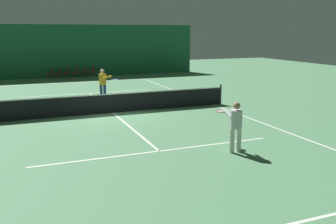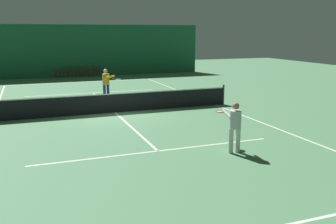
{
  "view_description": "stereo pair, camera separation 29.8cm",
  "coord_description": "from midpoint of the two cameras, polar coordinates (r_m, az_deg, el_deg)",
  "views": [
    {
      "loc": [
        -4.12,
        -17.47,
        3.88
      ],
      "look_at": [
        0.91,
        -4.92,
        0.95
      ],
      "focal_mm": 40.0,
      "sensor_mm": 36.0,
      "label": 1
    },
    {
      "loc": [
        -3.84,
        -17.58,
        3.88
      ],
      "look_at": [
        0.91,
        -4.92,
        0.95
      ],
      "focal_mm": 40.0,
      "sensor_mm": 36.0,
      "label": 2
    }
  ],
  "objects": [
    {
      "name": "ground_plane",
      "position": [
        18.38,
        -8.84,
        -0.12
      ],
      "size": [
        60.0,
        60.0,
        0.0
      ],
      "primitive_type": "plane",
      "color": "#4C7F56"
    },
    {
      "name": "backdrop_curtain",
      "position": [
        33.62,
        -15.21,
        8.96
      ],
      "size": [
        23.0,
        0.12,
        4.45
      ],
      "color": "#1E5B3D",
      "rests_on": "ground"
    },
    {
      "name": "court_line_baseline_far",
      "position": [
        29.94,
        -14.06,
        4.4
      ],
      "size": [
        11.0,
        0.1,
        0.0
      ],
      "color": "silver",
      "rests_on": "ground"
    },
    {
      "name": "court_line_service_far",
      "position": [
        24.56,
        -12.26,
        2.84
      ],
      "size": [
        8.25,
        0.1,
        0.0
      ],
      "color": "silver",
      "rests_on": "ground"
    },
    {
      "name": "court_line_service_near",
      "position": [
        12.43,
        -2.06,
        -5.97
      ],
      "size": [
        8.25,
        0.1,
        0.0
      ],
      "color": "silver",
      "rests_on": "ground"
    },
    {
      "name": "court_line_sideline_right",
      "position": [
        20.3,
        6.45,
        1.11
      ],
      "size": [
        0.1,
        23.8,
        0.0
      ],
      "color": "silver",
      "rests_on": "ground"
    },
    {
      "name": "court_line_centre",
      "position": [
        18.38,
        -8.84,
        -0.12
      ],
      "size": [
        0.1,
        12.8,
        0.0
      ],
      "color": "silver",
      "rests_on": "ground"
    },
    {
      "name": "tennis_net",
      "position": [
        18.28,
        -8.9,
        1.44
      ],
      "size": [
        12.0,
        0.1,
        1.07
      ],
      "color": "black",
      "rests_on": "ground"
    },
    {
      "name": "player_near",
      "position": [
        12.27,
        9.54,
        -1.68
      ],
      "size": [
        0.42,
        1.35,
        1.67
      ],
      "rotation": [
        0.0,
        0.0,
        1.57
      ],
      "color": "beige",
      "rests_on": "ground"
    },
    {
      "name": "player_far",
      "position": [
        21.96,
        -10.24,
        4.53
      ],
      "size": [
        1.02,
        1.38,
        1.76
      ],
      "rotation": [
        0.0,
        0.0,
        -1.04
      ],
      "color": "navy",
      "rests_on": "ground"
    },
    {
      "name": "courtside_chair_0",
      "position": [
        33.06,
        -17.7,
        5.73
      ],
      "size": [
        0.44,
        0.44,
        0.84
      ],
      "rotation": [
        0.0,
        0.0,
        -1.57
      ],
      "color": "brown",
      "rests_on": "ground"
    },
    {
      "name": "courtside_chair_1",
      "position": [
        33.12,
        -16.5,
        5.82
      ],
      "size": [
        0.44,
        0.44,
        0.84
      ],
      "rotation": [
        0.0,
        0.0,
        -1.57
      ],
      "color": "brown",
      "rests_on": "ground"
    },
    {
      "name": "courtside_chair_2",
      "position": [
        33.19,
        -15.3,
        5.9
      ],
      "size": [
        0.44,
        0.44,
        0.84
      ],
      "rotation": [
        0.0,
        0.0,
        -1.57
      ],
      "color": "brown",
      "rests_on": "ground"
    },
    {
      "name": "courtside_chair_3",
      "position": [
        33.27,
        -14.11,
        5.98
      ],
      "size": [
        0.44,
        0.44,
        0.84
      ],
      "rotation": [
        0.0,
        0.0,
        -1.57
      ],
      "color": "brown",
      "rests_on": "ground"
    },
    {
      "name": "courtside_chair_4",
      "position": [
        33.37,
        -12.92,
        6.06
      ],
      "size": [
        0.44,
        0.44,
        0.84
      ],
      "rotation": [
        0.0,
        0.0,
        -1.57
      ],
      "color": "brown",
      "rests_on": "ground"
    },
    {
      "name": "courtside_chair_5",
      "position": [
        33.49,
        -11.74,
        6.13
      ],
      "size": [
        0.44,
        0.44,
        0.84
      ],
      "rotation": [
        0.0,
        0.0,
        -1.57
      ],
      "color": "brown",
      "rests_on": "ground"
    }
  ]
}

